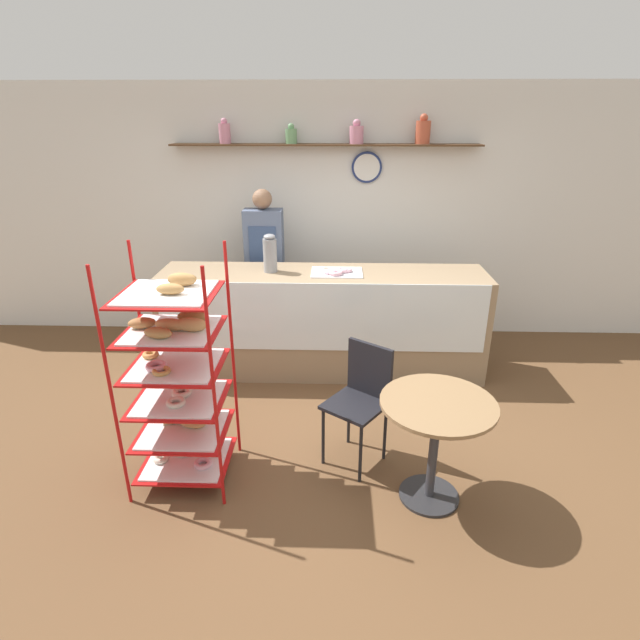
% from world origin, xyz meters
% --- Properties ---
extents(ground_plane, '(14.00, 14.00, 0.00)m').
position_xyz_m(ground_plane, '(0.00, 0.00, 0.00)').
color(ground_plane, brown).
extents(back_wall, '(10.00, 0.30, 2.70)m').
position_xyz_m(back_wall, '(0.00, 2.25, 1.36)').
color(back_wall, white).
rests_on(back_wall, ground_plane).
extents(display_counter, '(3.08, 0.67, 1.01)m').
position_xyz_m(display_counter, '(0.00, 1.24, 0.51)').
color(display_counter, '#937A5B').
rests_on(display_counter, ground_plane).
extents(pastry_rack, '(0.65, 0.59, 1.63)m').
position_xyz_m(pastry_rack, '(-0.91, -0.40, 0.79)').
color(pastry_rack, '#B71414').
rests_on(pastry_rack, ground_plane).
extents(person_worker, '(0.40, 0.23, 1.69)m').
position_xyz_m(person_worker, '(-0.63, 1.82, 0.93)').
color(person_worker, '#282833').
rests_on(person_worker, ground_plane).
extents(cafe_table, '(0.73, 0.73, 0.74)m').
position_xyz_m(cafe_table, '(0.77, -0.58, 0.56)').
color(cafe_table, '#262628').
rests_on(cafe_table, ground_plane).
extents(cafe_chair, '(0.53, 0.53, 0.89)m').
position_xyz_m(cafe_chair, '(0.32, -0.15, 0.55)').
color(cafe_chair, black).
rests_on(cafe_chair, ground_plane).
extents(coffee_carafe, '(0.13, 0.13, 0.36)m').
position_xyz_m(coffee_carafe, '(-0.49, 1.25, 1.18)').
color(coffee_carafe, gray).
rests_on(coffee_carafe, display_counter).
extents(donut_tray_counter, '(0.48, 0.34, 0.05)m').
position_xyz_m(donut_tray_counter, '(0.13, 1.20, 1.03)').
color(donut_tray_counter, silver).
rests_on(donut_tray_counter, display_counter).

